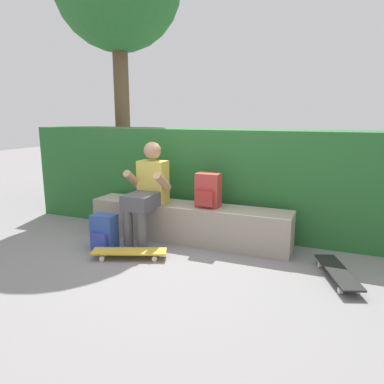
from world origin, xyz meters
The scene contains 8 objects.
ground_plane centered at (0.00, 0.00, 0.00)m, with size 24.00×24.00×0.00m, color gray.
bench_main centered at (0.00, 0.25, 0.23)m, with size 2.50×0.43×0.46m.
person_skater centered at (-0.44, 0.04, 0.66)m, with size 0.49×0.62×1.21m.
skateboard_near_person centered at (-0.37, -0.52, 0.07)m, with size 0.82×0.48×0.09m.
skateboard_beside_bench centered at (1.73, -0.21, 0.07)m, with size 0.47×0.82×0.09m.
backpack_on_bench centered at (0.26, 0.24, 0.65)m, with size 0.28×0.23×0.40m.
backpack_on_ground centered at (-0.80, -0.36, 0.19)m, with size 0.28×0.23×0.40m.
hedge_row centered at (0.49, 0.88, 0.67)m, with size 6.11×0.64×1.34m.
Camera 1 is at (1.66, -3.68, 1.53)m, focal length 33.94 mm.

